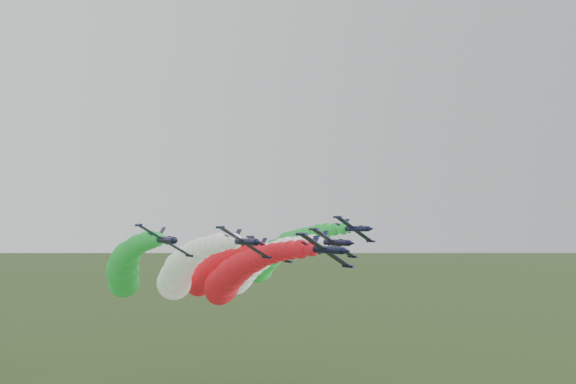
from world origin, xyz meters
name	(u,v)px	position (x,y,z in m)	size (l,w,h in m)	color
jet_lead	(232,278)	(6.05, 31.43, 34.25)	(16.82, 66.92, 17.91)	black
jet_inner_left	(181,270)	(-0.78, 44.21, 35.22)	(17.51, 67.62, 18.60)	black
jet_inner_right	(249,269)	(16.06, 43.13, 35.01)	(16.76, 66.86, 17.85)	black
jet_outer_left	(125,269)	(-12.44, 48.04, 35.77)	(16.98, 67.08, 18.07)	black
jet_outer_right	(271,257)	(27.97, 53.27, 37.14)	(17.38, 67.48, 18.46)	black
jet_trail	(207,272)	(10.84, 56.88, 33.46)	(16.94, 67.04, 18.03)	black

